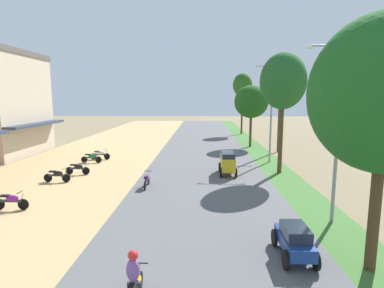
{
  "coord_description": "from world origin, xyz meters",
  "views": [
    {
      "loc": [
        -0.13,
        -3.66,
        5.69
      ],
      "look_at": [
        -0.97,
        21.79,
        1.82
      ],
      "focal_mm": 28.82,
      "sensor_mm": 36.0,
      "label": 1
    }
  ],
  "objects_px": {
    "car_sedan_blue": "(294,240)",
    "median_tree_fourth": "(243,86)",
    "parked_motorbike_fourth": "(57,175)",
    "streetlamp_near": "(338,122)",
    "utility_pole_near": "(279,108)",
    "streetlamp_mid": "(271,107)",
    "car_van_yellow": "(228,162)",
    "median_tree_third": "(251,102)",
    "parked_motorbike_sixth": "(92,157)",
    "parked_motorbike_seventh": "(100,154)",
    "parked_motorbike_third": "(11,200)",
    "motorbike_foreground_rider": "(135,279)",
    "parked_motorbike_fifth": "(78,168)",
    "median_tree_second": "(283,82)",
    "motorbike_ahead_second": "(147,179)"
  },
  "relations": [
    {
      "from": "parked_motorbike_fourth",
      "to": "motorbike_foreground_rider",
      "type": "distance_m",
      "value": 14.5
    },
    {
      "from": "streetlamp_near",
      "to": "car_sedan_blue",
      "type": "bearing_deg",
      "value": -129.17
    },
    {
      "from": "parked_motorbike_fourth",
      "to": "utility_pole_near",
      "type": "xyz_separation_m",
      "value": [
        17.62,
        12.44,
        4.06
      ]
    },
    {
      "from": "streetlamp_mid",
      "to": "car_van_yellow",
      "type": "bearing_deg",
      "value": -131.24
    },
    {
      "from": "median_tree_fourth",
      "to": "median_tree_third",
      "type": "bearing_deg",
      "value": -92.65
    },
    {
      "from": "median_tree_third",
      "to": "car_van_yellow",
      "type": "bearing_deg",
      "value": -105.59
    },
    {
      "from": "parked_motorbike_fifth",
      "to": "streetlamp_mid",
      "type": "height_order",
      "value": "streetlamp_mid"
    },
    {
      "from": "car_sedan_blue",
      "to": "parked_motorbike_fifth",
      "type": "bearing_deg",
      "value": 137.14
    },
    {
      "from": "parked_motorbike_seventh",
      "to": "car_sedan_blue",
      "type": "relative_size",
      "value": 0.8
    },
    {
      "from": "median_tree_third",
      "to": "streetlamp_near",
      "type": "height_order",
      "value": "streetlamp_near"
    },
    {
      "from": "median_tree_second",
      "to": "parked_motorbike_fourth",
      "type": "bearing_deg",
      "value": -168.6
    },
    {
      "from": "motorbike_foreground_rider",
      "to": "parked_motorbike_fifth",
      "type": "bearing_deg",
      "value": 117.24
    },
    {
      "from": "utility_pole_near",
      "to": "median_tree_fourth",
      "type": "bearing_deg",
      "value": 96.66
    },
    {
      "from": "parked_motorbike_third",
      "to": "motorbike_foreground_rider",
      "type": "distance_m",
      "value": 10.51
    },
    {
      "from": "parked_motorbike_seventh",
      "to": "utility_pole_near",
      "type": "relative_size",
      "value": 0.2
    },
    {
      "from": "median_tree_second",
      "to": "car_sedan_blue",
      "type": "relative_size",
      "value": 3.9
    },
    {
      "from": "median_tree_third",
      "to": "parked_motorbike_third",
      "type": "bearing_deg",
      "value": -126.25
    },
    {
      "from": "parked_motorbike_fourth",
      "to": "car_sedan_blue",
      "type": "relative_size",
      "value": 0.8
    },
    {
      "from": "streetlamp_mid",
      "to": "parked_motorbike_fourth",
      "type": "bearing_deg",
      "value": -155.78
    },
    {
      "from": "parked_motorbike_seventh",
      "to": "median_tree_fourth",
      "type": "relative_size",
      "value": 0.19
    },
    {
      "from": "streetlamp_near",
      "to": "utility_pole_near",
      "type": "distance_m",
      "value": 18.69
    },
    {
      "from": "streetlamp_mid",
      "to": "motorbike_foreground_rider",
      "type": "bearing_deg",
      "value": -111.93
    },
    {
      "from": "parked_motorbike_sixth",
      "to": "motorbike_ahead_second",
      "type": "bearing_deg",
      "value": -49.65
    },
    {
      "from": "streetlamp_mid",
      "to": "motorbike_foreground_rider",
      "type": "height_order",
      "value": "streetlamp_mid"
    },
    {
      "from": "parked_motorbike_fourth",
      "to": "streetlamp_mid",
      "type": "height_order",
      "value": "streetlamp_mid"
    },
    {
      "from": "parked_motorbike_fourth",
      "to": "median_tree_second",
      "type": "distance_m",
      "value": 17.01
    },
    {
      "from": "parked_motorbike_fourth",
      "to": "median_tree_fourth",
      "type": "relative_size",
      "value": 0.19
    },
    {
      "from": "median_tree_second",
      "to": "car_van_yellow",
      "type": "height_order",
      "value": "median_tree_second"
    },
    {
      "from": "median_tree_fourth",
      "to": "car_sedan_blue",
      "type": "height_order",
      "value": "median_tree_fourth"
    },
    {
      "from": "utility_pole_near",
      "to": "motorbike_foreground_rider",
      "type": "bearing_deg",
      "value": -111.6
    },
    {
      "from": "parked_motorbike_fourth",
      "to": "parked_motorbike_seventh",
      "type": "bearing_deg",
      "value": 87.02
    },
    {
      "from": "median_tree_fourth",
      "to": "streetlamp_near",
      "type": "height_order",
      "value": "median_tree_fourth"
    },
    {
      "from": "utility_pole_near",
      "to": "motorbike_ahead_second",
      "type": "height_order",
      "value": "utility_pole_near"
    },
    {
      "from": "median_tree_second",
      "to": "motorbike_ahead_second",
      "type": "bearing_deg",
      "value": -155.86
    },
    {
      "from": "streetlamp_near",
      "to": "motorbike_ahead_second",
      "type": "xyz_separation_m",
      "value": [
        -9.39,
        5.11,
        -4.05
      ]
    },
    {
      "from": "car_van_yellow",
      "to": "motorbike_ahead_second",
      "type": "distance_m",
      "value": 6.36
    },
    {
      "from": "parked_motorbike_seventh",
      "to": "streetlamp_mid",
      "type": "bearing_deg",
      "value": -2.32
    },
    {
      "from": "parked_motorbike_sixth",
      "to": "streetlamp_mid",
      "type": "xyz_separation_m",
      "value": [
        15.49,
        0.88,
        4.3
      ]
    },
    {
      "from": "car_sedan_blue",
      "to": "car_van_yellow",
      "type": "height_order",
      "value": "car_van_yellow"
    },
    {
      "from": "median_tree_fourth",
      "to": "parked_motorbike_sixth",
      "type": "bearing_deg",
      "value": -125.54
    },
    {
      "from": "parked_motorbike_fifth",
      "to": "utility_pole_near",
      "type": "height_order",
      "value": "utility_pole_near"
    },
    {
      "from": "parked_motorbike_sixth",
      "to": "parked_motorbike_seventh",
      "type": "bearing_deg",
      "value": 79.26
    },
    {
      "from": "streetlamp_mid",
      "to": "car_sedan_blue",
      "type": "bearing_deg",
      "value": -99.22
    },
    {
      "from": "parked_motorbike_third",
      "to": "parked_motorbike_sixth",
      "type": "relative_size",
      "value": 1.0
    },
    {
      "from": "median_tree_third",
      "to": "median_tree_fourth",
      "type": "bearing_deg",
      "value": 87.35
    },
    {
      "from": "car_sedan_blue",
      "to": "median_tree_fourth",
      "type": "bearing_deg",
      "value": 85.65
    },
    {
      "from": "parked_motorbike_fifth",
      "to": "motorbike_ahead_second",
      "type": "height_order",
      "value": "motorbike_ahead_second"
    },
    {
      "from": "car_van_yellow",
      "to": "parked_motorbike_third",
      "type": "bearing_deg",
      "value": -146.75
    },
    {
      "from": "median_tree_third",
      "to": "streetlamp_near",
      "type": "xyz_separation_m",
      "value": [
        0.39,
        -21.66,
        -0.55
      ]
    },
    {
      "from": "streetlamp_mid",
      "to": "median_tree_second",
      "type": "bearing_deg",
      "value": -91.42
    }
  ]
}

